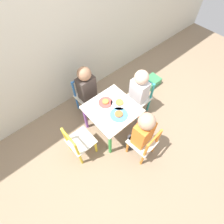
# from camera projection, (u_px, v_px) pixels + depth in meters

# --- Properties ---
(ground_plane) EXTENTS (6.00, 6.00, 0.00)m
(ground_plane) POSITION_uv_depth(u_px,v_px,m) (112.00, 128.00, 2.25)
(ground_plane) COLOR #8C755B
(kids_table) EXTENTS (0.52, 0.52, 0.43)m
(kids_table) POSITION_uv_depth(u_px,v_px,m) (112.00, 112.00, 1.96)
(kids_table) COLOR silver
(kids_table) RESTS_ON ground_plane
(chair_blue) EXTENTS (0.28, 0.28, 0.51)m
(chair_blue) POSITION_uv_depth(u_px,v_px,m) (86.00, 96.00, 2.24)
(chair_blue) COLOR silver
(chair_blue) RESTS_ON ground_plane
(chair_orange) EXTENTS (0.28, 0.28, 0.51)m
(chair_orange) POSITION_uv_depth(u_px,v_px,m) (144.00, 143.00, 1.86)
(chair_orange) COLOR silver
(chair_orange) RESTS_ON ground_plane
(chair_teal) EXTENTS (0.26, 0.26, 0.51)m
(chair_teal) POSITION_uv_depth(u_px,v_px,m) (140.00, 97.00, 2.23)
(chair_teal) COLOR silver
(chair_teal) RESTS_ON ground_plane
(chair_yellow) EXTENTS (0.26, 0.26, 0.51)m
(chair_yellow) POSITION_uv_depth(u_px,v_px,m) (79.00, 143.00, 1.87)
(chair_yellow) COLOR silver
(chair_yellow) RESTS_ON ground_plane
(child_back) EXTENTS (0.21, 0.22, 0.73)m
(child_back) POSITION_uv_depth(u_px,v_px,m) (87.00, 88.00, 2.06)
(child_back) COLOR #4C608E
(child_back) RESTS_ON ground_plane
(child_front) EXTENTS (0.21, 0.22, 0.73)m
(child_front) POSITION_uv_depth(u_px,v_px,m) (142.00, 132.00, 1.73)
(child_front) COLOR #38383D
(child_front) RESTS_ON ground_plane
(child_right) EXTENTS (0.22, 0.20, 0.70)m
(child_right) POSITION_uv_depth(u_px,v_px,m) (138.00, 90.00, 2.06)
(child_right) COLOR #38383D
(child_right) RESTS_ON ground_plane
(plate_back) EXTENTS (0.16, 0.16, 0.03)m
(plate_back) POSITION_uv_depth(u_px,v_px,m) (106.00, 102.00, 1.94)
(plate_back) COLOR #E54C47
(plate_back) RESTS_ON kids_table
(plate_front) EXTENTS (0.19, 0.19, 0.03)m
(plate_front) POSITION_uv_depth(u_px,v_px,m) (119.00, 114.00, 1.85)
(plate_front) COLOR #4C9EE0
(plate_front) RESTS_ON kids_table
(plate_right) EXTENTS (0.19, 0.19, 0.03)m
(plate_right) POSITION_uv_depth(u_px,v_px,m) (119.00, 103.00, 1.94)
(plate_right) COLOR white
(plate_right) RESTS_ON kids_table
(storage_bin) EXTENTS (0.25, 0.19, 0.10)m
(storage_bin) POSITION_uv_depth(u_px,v_px,m) (151.00, 82.00, 2.66)
(storage_bin) COLOR #3D8E56
(storage_bin) RESTS_ON ground_plane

